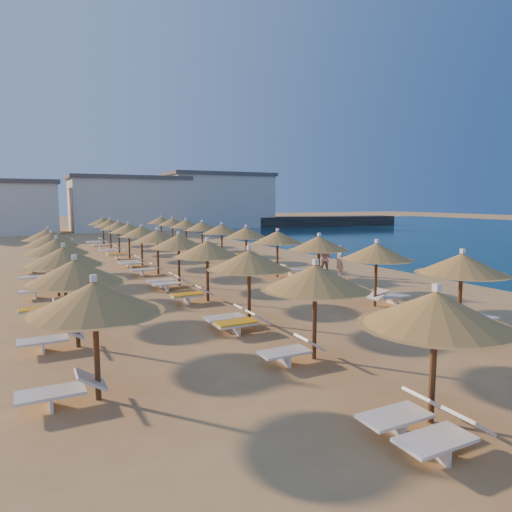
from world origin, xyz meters
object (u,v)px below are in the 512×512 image
parasol_row_east (261,235)px  beachgoer_b (325,259)px  parasol_row_west (167,239)px  beachgoer_a (339,261)px  jetty (305,221)px

parasol_row_east → beachgoer_b: (2.78, -2.37, -1.23)m
parasol_row_west → beachgoer_a: bearing=-23.2°
jetty → parasol_row_east: 46.50m
jetty → parasol_row_west: 49.90m
jetty → beachgoer_b: bearing=-112.4°
parasol_row_east → beachgoer_b: bearing=-40.4°
jetty → beachgoer_b: size_ratio=17.08×
parasol_row_west → beachgoer_a: 9.12m
jetty → beachgoer_a: 47.87m
jetty → parasol_row_west: parasol_row_west is taller
beachgoer_b → jetty: bearing=109.6°
parasol_row_east → parasol_row_west: bearing=180.0°
jetty → beachgoer_a: beachgoer_a is taller
beachgoer_a → jetty: bearing=170.8°
beachgoer_b → parasol_row_east: bearing=-169.1°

